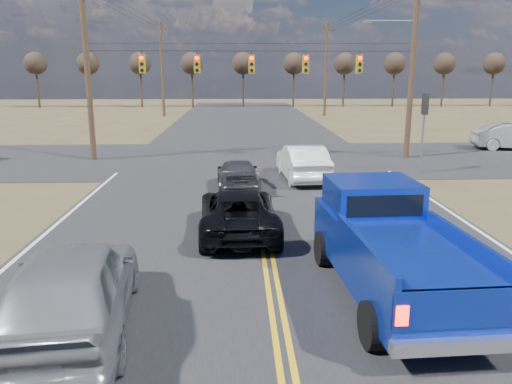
{
  "coord_description": "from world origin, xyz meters",
  "views": [
    {
      "loc": [
        -0.8,
        -10.38,
        4.96
      ],
      "look_at": [
        -0.28,
        3.77,
        1.5
      ],
      "focal_mm": 35.0,
      "sensor_mm": 36.0,
      "label": 1
    }
  ],
  "objects_px": {
    "black_suv": "(238,211)",
    "dgrey_car_queue": "(238,175)",
    "pickup_truck": "(390,246)",
    "silver_suv": "(72,289)",
    "white_car_queue": "(302,162)"
  },
  "relations": [
    {
      "from": "dgrey_car_queue",
      "to": "black_suv",
      "type": "bearing_deg",
      "value": 86.62
    },
    {
      "from": "white_car_queue",
      "to": "pickup_truck",
      "type": "bearing_deg",
      "value": 87.76
    },
    {
      "from": "silver_suv",
      "to": "dgrey_car_queue",
      "type": "height_order",
      "value": "silver_suv"
    },
    {
      "from": "dgrey_car_queue",
      "to": "pickup_truck",
      "type": "bearing_deg",
      "value": 104.54
    },
    {
      "from": "white_car_queue",
      "to": "dgrey_car_queue",
      "type": "xyz_separation_m",
      "value": [
        -3.0,
        -1.82,
        -0.19
      ]
    },
    {
      "from": "black_suv",
      "to": "dgrey_car_queue",
      "type": "height_order",
      "value": "black_suv"
    },
    {
      "from": "black_suv",
      "to": "dgrey_car_queue",
      "type": "relative_size",
      "value": 1.18
    },
    {
      "from": "pickup_truck",
      "to": "dgrey_car_queue",
      "type": "height_order",
      "value": "pickup_truck"
    },
    {
      "from": "white_car_queue",
      "to": "black_suv",
      "type": "bearing_deg",
      "value": 65.03
    },
    {
      "from": "silver_suv",
      "to": "dgrey_car_queue",
      "type": "xyz_separation_m",
      "value": [
        3.16,
        12.06,
        -0.31
      ]
    },
    {
      "from": "pickup_truck",
      "to": "dgrey_car_queue",
      "type": "distance_m",
      "value": 11.04
    },
    {
      "from": "black_suv",
      "to": "white_car_queue",
      "type": "xyz_separation_m",
      "value": [
        3.0,
        7.85,
        0.12
      ]
    },
    {
      "from": "pickup_truck",
      "to": "dgrey_car_queue",
      "type": "xyz_separation_m",
      "value": [
        -3.39,
        10.49,
        -0.51
      ]
    },
    {
      "from": "black_suv",
      "to": "silver_suv",
      "type": "bearing_deg",
      "value": 60.14
    },
    {
      "from": "black_suv",
      "to": "dgrey_car_queue",
      "type": "xyz_separation_m",
      "value": [
        0.0,
        6.03,
        -0.08
      ]
    }
  ]
}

